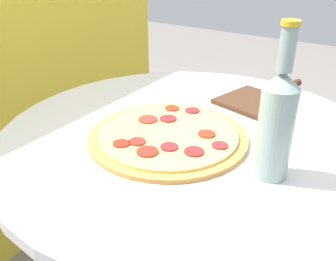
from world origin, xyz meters
TOP-DOWN VIEW (x-y plane):
  - table at (0.00, 0.00)m, footprint 0.85×0.85m
  - pizza at (-0.05, 0.02)m, footprint 0.34×0.34m
  - beer_bottle at (-0.06, -0.21)m, footprint 0.06×0.06m
  - pizza_paddle at (0.26, -0.06)m, footprint 0.31×0.19m

SIDE VIEW (x-z plane):
  - table at x=0.00m, z-range 0.20..0.92m
  - pizza_paddle at x=0.26m, z-range 0.72..0.74m
  - pizza at x=-0.05m, z-range 0.72..0.74m
  - beer_bottle at x=-0.06m, z-range 0.69..0.97m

